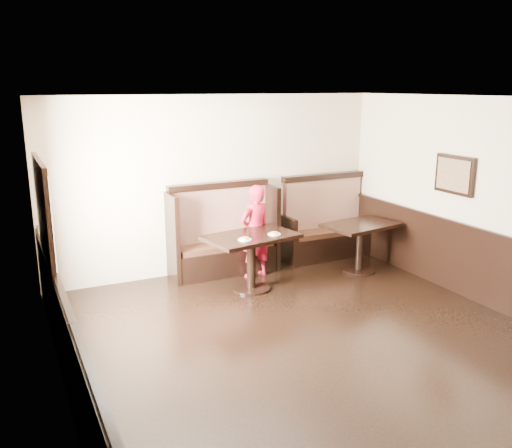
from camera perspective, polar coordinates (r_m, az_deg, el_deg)
ground at (r=6.16m, az=8.62°, el=-14.18°), size 7.00×7.00×0.00m
room_shell at (r=5.94m, az=4.92°, el=-8.03°), size 7.00×7.00×7.00m
booth_main at (r=8.67m, az=-3.54°, el=-1.73°), size 1.75×0.72×1.45m
booth_neighbor at (r=9.56m, az=7.35°, el=-0.59°), size 1.65×0.72×1.45m
table_main at (r=7.87m, az=-0.51°, el=-2.54°), size 1.43×1.04×0.83m
table_neighbor at (r=8.84m, az=10.91°, el=-1.20°), size 1.24×0.91×0.79m
child at (r=8.39m, az=-0.09°, el=-0.79°), size 0.60×0.47×1.47m
pizza_plate_left at (r=7.58m, az=-1.18°, el=-1.58°), size 0.20×0.20×0.04m
pizza_plate_right at (r=7.86m, az=1.94°, el=-1.01°), size 0.19×0.19×0.04m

